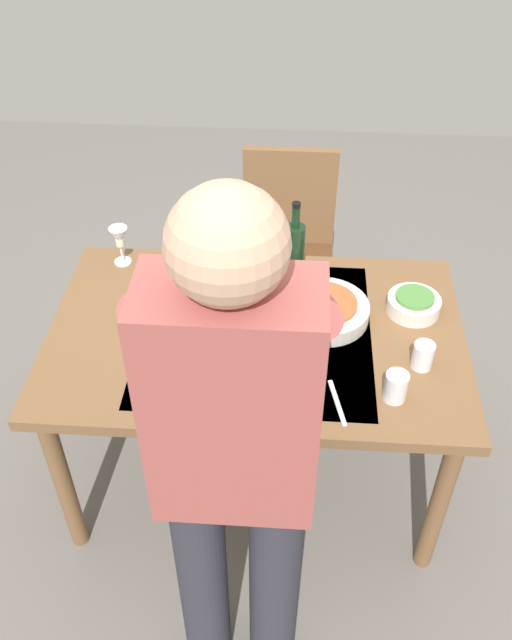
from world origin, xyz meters
name	(u,v)px	position (x,y,z in m)	size (l,w,h in m)	color
ground_plane	(256,466)	(0.00, 0.00, 0.00)	(6.00, 6.00, 0.00)	#66605B
dining_table	(256,349)	(0.00, 0.00, 0.65)	(1.37, 0.87, 0.73)	brown
chair_near	(288,241)	(-0.08, -0.82, 0.53)	(0.40, 0.40, 0.91)	#523019
person_server	(235,460)	(0.00, 0.70, 0.96)	(0.42, 0.61, 1.69)	#2D2D38
wine_bottle	(294,248)	(-0.11, -0.32, 0.84)	(0.07, 0.07, 0.30)	black
wine_glass_left	(119,239)	(0.52, -0.35, 0.84)	(0.07, 0.07, 0.15)	white
water_cup_near_left	(423,356)	(-0.52, 0.12, 0.78)	(0.07, 0.07, 0.09)	silver
water_cup_near_right	(152,382)	(0.29, 0.29, 0.78)	(0.07, 0.07, 0.09)	silver
water_cup_far_left	(396,387)	(-0.43, 0.26, 0.78)	(0.07, 0.07, 0.10)	silver
serving_bowl_pasta	(324,310)	(-0.22, -0.09, 0.76)	(0.30, 0.30, 0.07)	silver
side_bowl_salad	(414,304)	(-0.53, -0.14, 0.76)	(0.18, 0.18, 0.07)	silver
dinner_plate_near	(155,331)	(0.33, 0.03, 0.74)	(0.23, 0.23, 0.01)	silver
dinner_plate_far	(219,285)	(0.15, -0.23, 0.74)	(0.23, 0.23, 0.01)	silver
table_knife	(246,363)	(0.02, 0.15, 0.73)	(0.01, 0.20, 0.01)	silver
table_fork	(337,403)	(-0.26, 0.30, 0.73)	(0.01, 0.18, 0.01)	silver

